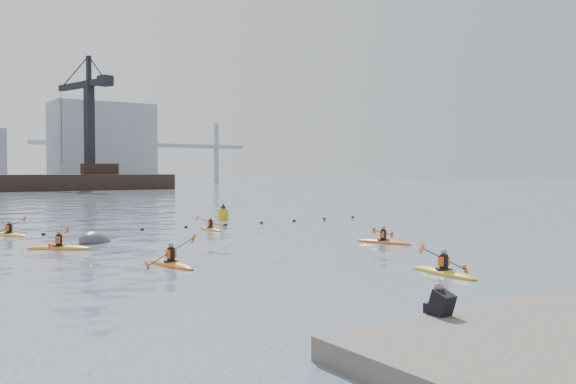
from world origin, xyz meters
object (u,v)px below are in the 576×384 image
object	(u,v)px
kayaker_5	(9,234)
nav_buoy	(223,214)
kayaker_1	(444,271)
kayaker_4	(383,241)
mooring_buoy	(95,242)
kayaker_2	(59,247)
kayaker_3	(210,229)
kayaker_0	(171,263)

from	to	relation	value
kayaker_5	nav_buoy	distance (m)	16.36
kayaker_1	kayaker_4	xyz separation A→B (m)	(4.83, 8.42, -0.00)
kayaker_4	mooring_buoy	size ratio (longest dim) A/B	1.38
kayaker_2	nav_buoy	size ratio (longest dim) A/B	2.04
mooring_buoy	nav_buoy	world-z (taller)	nav_buoy
kayaker_1	kayaker_5	distance (m)	25.91
kayaker_1	kayaker_3	world-z (taller)	kayaker_1
kayaker_1	nav_buoy	size ratio (longest dim) A/B	2.33
kayaker_2	kayaker_3	size ratio (longest dim) A/B	1.00
mooring_buoy	kayaker_2	bearing A→B (deg)	-141.29
kayaker_2	kayaker_4	xyz separation A→B (m)	(14.84, -7.05, 0.00)
kayaker_4	nav_buoy	bearing A→B (deg)	-110.66
mooring_buoy	kayaker_1	bearing A→B (deg)	-66.09
kayaker_5	mooring_buoy	world-z (taller)	kayaker_5
kayaker_2	nav_buoy	distance (m)	18.92
kayaker_3	kayaker_4	distance (m)	12.37
kayaker_2	kayaker_4	world-z (taller)	kayaker_2
kayaker_0	kayaker_5	distance (m)	16.31
kayaker_5	kayaker_4	bearing A→B (deg)	-66.91
kayaker_3	kayaker_1	bearing A→B (deg)	-90.12
kayaker_4	mooring_buoy	xyz separation A→B (m)	(-12.52, 8.92, -0.10)
kayaker_2	mooring_buoy	distance (m)	2.98
kayaker_5	kayaker_3	bearing A→B (deg)	-40.10
kayaker_3	mooring_buoy	bearing A→B (deg)	-160.53
kayaker_0	kayaker_3	size ratio (longest dim) A/B	1.14
kayaker_3	kayaker_4	world-z (taller)	kayaker_3
kayaker_1	kayaker_5	size ratio (longest dim) A/B	1.05
kayaker_4	kayaker_5	xyz separation A→B (m)	(-15.72, 15.09, -0.00)
kayaker_2	kayaker_5	world-z (taller)	kayaker_5
kayaker_3	mooring_buoy	xyz separation A→B (m)	(-8.22, -2.68, -0.09)
kayaker_2	kayaker_4	size ratio (longest dim) A/B	0.91
kayaker_1	kayaker_5	bearing A→B (deg)	120.99
kayaker_4	mooring_buoy	distance (m)	15.37
kayaker_4	nav_buoy	size ratio (longest dim) A/B	2.24
kayaker_5	nav_buoy	size ratio (longest dim) A/B	2.21
kayaker_3	kayaker_5	bearing A→B (deg)	164.39
kayaker_1	kayaker_2	world-z (taller)	kayaker_1
kayaker_2	kayaker_5	distance (m)	8.09
kayaker_3	nav_buoy	world-z (taller)	nav_buoy
kayaker_5	kayaker_1	bearing A→B (deg)	-88.22
kayaker_3	kayaker_4	bearing A→B (deg)	-68.26
kayaker_4	mooring_buoy	bearing A→B (deg)	-55.24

